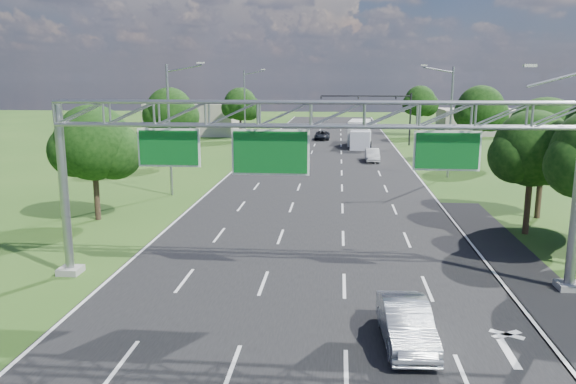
# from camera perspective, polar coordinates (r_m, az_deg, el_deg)

# --- Properties ---
(ground) EXTENTS (220.00, 220.00, 0.00)m
(ground) POSITION_cam_1_polar(r_m,az_deg,el_deg) (43.01, 3.13, -0.58)
(ground) COLOR #244A16
(ground) RESTS_ON ground
(road) EXTENTS (18.00, 180.00, 0.02)m
(road) POSITION_cam_1_polar(r_m,az_deg,el_deg) (43.01, 3.13, -0.58)
(road) COLOR black
(road) RESTS_ON ground
(road_flare) EXTENTS (3.00, 30.00, 0.02)m
(road_flare) POSITION_cam_1_polar(r_m,az_deg,el_deg) (28.91, 22.73, -7.58)
(road_flare) COLOR black
(road_flare) RESTS_ON ground
(sign_gantry) EXTENTS (23.50, 1.00, 9.56)m
(sign_gantry) POSITION_cam_1_polar(r_m,az_deg,el_deg) (24.14, 2.54, 6.47)
(sign_gantry) COLOR gray
(sign_gantry) RESTS_ON ground
(traffic_signal) EXTENTS (12.21, 0.24, 7.00)m
(traffic_signal) POSITION_cam_1_polar(r_m,az_deg,el_deg) (77.36, 9.74, 8.53)
(traffic_signal) COLOR black
(traffic_signal) RESTS_ON ground
(streetlight_l_near) EXTENTS (2.97, 0.22, 10.16)m
(streetlight_l_near) POSITION_cam_1_polar(r_m,az_deg,el_deg) (44.05, -11.75, 6.82)
(streetlight_l_near) COLOR gray
(streetlight_l_near) RESTS_ON ground
(streetlight_l_far) EXTENTS (2.97, 0.22, 10.16)m
(streetlight_l_far) POSITION_cam_1_polar(r_m,az_deg,el_deg) (78.15, -4.28, 8.99)
(streetlight_l_far) COLOR gray
(streetlight_l_far) RESTS_ON ground
(streetlight_r_mid) EXTENTS (2.97, 0.22, 10.16)m
(streetlight_r_mid) POSITION_cam_1_polar(r_m,az_deg,el_deg) (53.06, 16.00, 7.38)
(streetlight_r_mid) COLOR gray
(streetlight_r_mid) RESTS_ON ground
(tree_verge_la) EXTENTS (5.76, 4.80, 7.40)m
(tree_verge_la) POSITION_cam_1_polar(r_m,az_deg,el_deg) (37.60, -19.04, 4.40)
(tree_verge_la) COLOR #2D2116
(tree_verge_la) RESTS_ON ground
(tree_verge_lb) EXTENTS (5.76, 4.80, 8.06)m
(tree_verge_lb) POSITION_cam_1_polar(r_m,az_deg,el_deg) (59.75, -11.85, 7.84)
(tree_verge_lb) COLOR #2D2116
(tree_verge_lb) RESTS_ON ground
(tree_verge_lc) EXTENTS (5.76, 4.80, 7.62)m
(tree_verge_lc) POSITION_cam_1_polar(r_m,az_deg,el_deg) (83.41, -4.82, 8.73)
(tree_verge_lc) COLOR #2D2116
(tree_verge_lc) RESTS_ON ground
(tree_verge_rd) EXTENTS (5.76, 4.80, 8.28)m
(tree_verge_rd) POSITION_cam_1_polar(r_m,az_deg,el_deg) (61.91, 19.01, 7.79)
(tree_verge_rd) COLOR #2D2116
(tree_verge_rd) RESTS_ON ground
(tree_verge_re) EXTENTS (5.76, 4.80, 7.84)m
(tree_verge_re) POSITION_cam_1_polar(r_m,az_deg,el_deg) (91.03, 13.29, 8.83)
(tree_verge_re) COLOR #2D2116
(tree_verge_re) RESTS_ON ground
(building_left) EXTENTS (14.00, 10.00, 5.00)m
(building_left) POSITION_cam_1_polar(r_m,az_deg,el_deg) (93.25, -9.49, 7.38)
(building_left) COLOR #A09586
(building_left) RESTS_ON ground
(building_right) EXTENTS (12.00, 9.00, 4.00)m
(building_right) POSITION_cam_1_polar(r_m,az_deg,el_deg) (96.95, 18.74, 6.79)
(building_right) COLOR #A09586
(building_right) RESTS_ON ground
(silver_sedan) EXTENTS (1.82, 4.59, 1.49)m
(silver_sedan) POSITION_cam_1_polar(r_m,az_deg,el_deg) (20.21, 11.91, -12.91)
(silver_sedan) COLOR #B5BBC2
(silver_sedan) RESTS_ON ground
(car_queue_a) EXTENTS (2.32, 4.83, 1.36)m
(car_queue_a) POSITION_cam_1_polar(r_m,az_deg,el_deg) (60.58, 1.26, 3.63)
(car_queue_a) COLOR silver
(car_queue_a) RESTS_ON ground
(car_queue_b) EXTENTS (2.22, 4.68, 1.29)m
(car_queue_b) POSITION_cam_1_polar(r_m,az_deg,el_deg) (83.58, 3.49, 5.77)
(car_queue_b) COLOR black
(car_queue_b) RESTS_ON ground
(car_queue_d) EXTENTS (1.49, 4.18, 1.37)m
(car_queue_d) POSITION_cam_1_polar(r_m,az_deg,el_deg) (62.33, 8.57, 3.73)
(car_queue_d) COLOR #BDBDBD
(car_queue_d) RESTS_ON ground
(box_truck) EXTENTS (3.27, 9.21, 3.40)m
(box_truck) POSITION_cam_1_polar(r_m,az_deg,el_deg) (75.62, 7.29, 5.84)
(box_truck) COLOR silver
(box_truck) RESTS_ON ground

